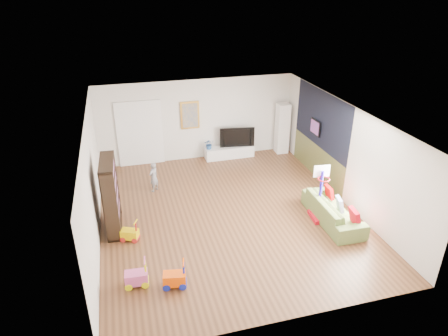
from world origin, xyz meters
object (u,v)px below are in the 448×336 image
object	(u,v)px
bookshelf	(111,196)
media_console	(229,152)
basketball_hoop	(323,194)
sofa	(333,211)

from	to	relation	value
bookshelf	media_console	bearing A→B (deg)	42.88
bookshelf	basketball_hoop	xyz separation A→B (m)	(5.12, -0.95, -0.20)
basketball_hoop	sofa	bearing A→B (deg)	-31.89
media_console	sofa	distance (m)	4.72
media_console	basketball_hoop	distance (m)	4.51
bookshelf	sofa	xyz separation A→B (m)	(5.36, -1.13, -0.61)
media_console	sofa	bearing A→B (deg)	-73.09
sofa	basketball_hoop	world-z (taller)	basketball_hoop
media_console	basketball_hoop	xyz separation A→B (m)	(1.21, -4.31, 0.51)
sofa	bookshelf	bearing A→B (deg)	78.98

